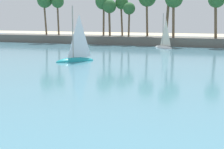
# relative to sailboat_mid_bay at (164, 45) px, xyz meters

# --- Properties ---
(sea) EXTENTS (220.00, 100.84, 0.06)m
(sea) POSITION_rel_sailboat_mid_bay_xyz_m (6.42, -3.91, -0.66)
(sea) COLOR teal
(sea) RESTS_ON ground
(palm_headland) EXTENTS (98.26, 6.51, 12.94)m
(palm_headland) POSITION_rel_sailboat_mid_bay_xyz_m (5.24, 6.37, 2.82)
(palm_headland) COLOR #605B54
(palm_headland) RESTS_ON ground
(sailboat_mid_bay) EXTENTS (4.66, 4.11, 6.96)m
(sailboat_mid_bay) POSITION_rel_sailboat_mid_bay_xyz_m (0.00, 0.00, 0.00)
(sailboat_mid_bay) COLOR white
(sailboat_mid_bay) RESTS_ON sea
(sailboat_far_left) EXTENTS (4.55, 5.08, 7.63)m
(sailboat_far_left) POSITION_rel_sailboat_mid_bay_xyz_m (-6.15, -24.53, 0.06)
(sailboat_far_left) COLOR teal
(sailboat_far_left) RESTS_ON sea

